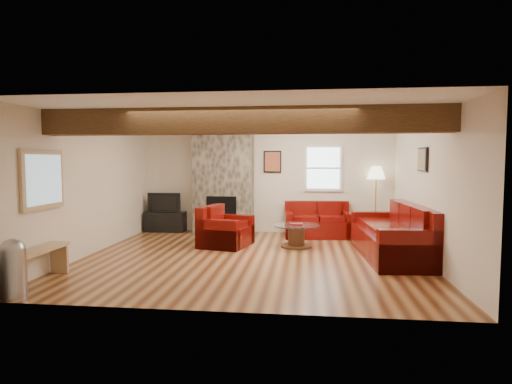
# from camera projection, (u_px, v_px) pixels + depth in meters

# --- Properties ---
(room) EXTENTS (8.00, 8.00, 8.00)m
(room) POSITION_uv_depth(u_px,v_px,m) (252.00, 188.00, 7.54)
(room) COLOR #572D17
(room) RESTS_ON ground
(floor) EXTENTS (6.00, 6.00, 0.00)m
(floor) POSITION_uv_depth(u_px,v_px,m) (252.00, 258.00, 7.64)
(floor) COLOR #572D17
(floor) RESTS_ON ground
(oak_beam) EXTENTS (6.00, 0.36, 0.38)m
(oak_beam) POSITION_uv_depth(u_px,v_px,m) (241.00, 121.00, 6.22)
(oak_beam) COLOR #301F0E
(oak_beam) RESTS_ON room
(chimney_breast) EXTENTS (1.40, 0.67, 2.50)m
(chimney_breast) POSITION_uv_depth(u_px,v_px,m) (223.00, 182.00, 10.13)
(chimney_breast) COLOR #36312A
(chimney_breast) RESTS_ON floor
(back_window) EXTENTS (0.90, 0.08, 1.10)m
(back_window) POSITION_uv_depth(u_px,v_px,m) (323.00, 168.00, 10.05)
(back_window) COLOR silver
(back_window) RESTS_ON room
(hatch_window) EXTENTS (0.08, 1.00, 0.90)m
(hatch_window) POSITION_uv_depth(u_px,v_px,m) (43.00, 180.00, 6.39)
(hatch_window) COLOR tan
(hatch_window) RESTS_ON room
(ceiling_dome) EXTENTS (0.40, 0.40, 0.18)m
(ceiling_dome) POSITION_uv_depth(u_px,v_px,m) (304.00, 124.00, 8.24)
(ceiling_dome) COLOR white
(ceiling_dome) RESTS_ON room
(artwork_back) EXTENTS (0.42, 0.06, 0.52)m
(artwork_back) POSITION_uv_depth(u_px,v_px,m) (272.00, 162.00, 10.17)
(artwork_back) COLOR black
(artwork_back) RESTS_ON room
(artwork_right) EXTENTS (0.06, 0.55, 0.42)m
(artwork_right) POSITION_uv_depth(u_px,v_px,m) (422.00, 159.00, 7.46)
(artwork_right) COLOR black
(artwork_right) RESTS_ON room
(sofa_three) EXTENTS (1.18, 2.50, 0.94)m
(sofa_three) POSITION_uv_depth(u_px,v_px,m) (392.00, 231.00, 7.62)
(sofa_three) COLOR #4D0B05
(sofa_three) RESTS_ON floor
(loveseat) EXTENTS (1.54, 0.97, 0.79)m
(loveseat) POSITION_uv_depth(u_px,v_px,m) (318.00, 220.00, 9.67)
(loveseat) COLOR #4D0B05
(loveseat) RESTS_ON floor
(armchair_red) EXTENTS (1.08, 1.18, 0.81)m
(armchair_red) POSITION_uv_depth(u_px,v_px,m) (226.00, 226.00, 8.64)
(armchair_red) COLOR #4D0B05
(armchair_red) RESTS_ON floor
(coffee_table) EXTENTS (0.92, 0.92, 0.48)m
(coffee_table) POSITION_uv_depth(u_px,v_px,m) (296.00, 236.00, 8.53)
(coffee_table) COLOR #442615
(coffee_table) RESTS_ON floor
(tv_cabinet) EXTENTS (0.97, 0.39, 0.48)m
(tv_cabinet) POSITION_uv_depth(u_px,v_px,m) (165.00, 222.00, 10.41)
(tv_cabinet) COLOR black
(tv_cabinet) RESTS_ON floor
(television) EXTENTS (0.81, 0.11, 0.47)m
(television) POSITION_uv_depth(u_px,v_px,m) (165.00, 202.00, 10.37)
(television) COLOR black
(television) RESTS_ON tv_cabinet
(floor_lamp) EXTENTS (0.41, 0.41, 1.60)m
(floor_lamp) POSITION_uv_depth(u_px,v_px,m) (376.00, 176.00, 9.76)
(floor_lamp) COLOR tan
(floor_lamp) RESTS_ON floor
(pine_bench) EXTENTS (0.30, 1.28, 0.48)m
(pine_bench) POSITION_uv_depth(u_px,v_px,m) (35.00, 267.00, 6.01)
(pine_bench) COLOR tan
(pine_bench) RESTS_ON floor
(pedal_bin) EXTENTS (0.32, 0.32, 0.76)m
(pedal_bin) POSITION_uv_depth(u_px,v_px,m) (13.00, 268.00, 5.40)
(pedal_bin) COLOR #A2A2A7
(pedal_bin) RESTS_ON floor
(coal_bucket) EXTENTS (0.34, 0.34, 0.32)m
(coal_bucket) POSITION_uv_depth(u_px,v_px,m) (244.00, 231.00, 9.47)
(coal_bucket) COLOR gray
(coal_bucket) RESTS_ON floor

